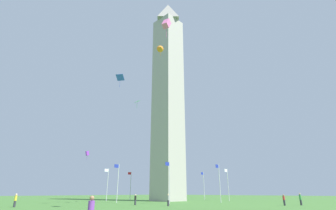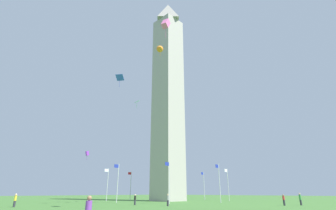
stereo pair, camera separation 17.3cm
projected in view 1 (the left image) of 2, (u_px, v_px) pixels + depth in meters
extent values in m
plane|color=#3D6B2D|center=(168.00, 201.00, 56.43)|extent=(260.00, 260.00, 0.00)
cube|color=#A8A399|center=(168.00, 101.00, 64.59)|extent=(6.11, 6.11, 48.88)
pyramid|color=gray|center=(168.00, 14.00, 73.85)|extent=(6.11, 6.11, 6.67)
cylinder|color=silver|center=(118.00, 183.00, 48.09)|extent=(0.14, 0.14, 7.24)
cube|color=#1E2D99|center=(117.00, 166.00, 48.78)|extent=(1.00, 0.03, 0.64)
cylinder|color=silver|center=(169.00, 182.00, 44.38)|extent=(0.14, 0.14, 7.24)
cube|color=#1E2D99|center=(167.00, 164.00, 45.06)|extent=(1.00, 0.03, 0.64)
cylinder|color=silver|center=(220.00, 183.00, 48.43)|extent=(0.14, 0.14, 7.24)
cube|color=#1E2D99|center=(217.00, 166.00, 49.11)|extent=(1.00, 0.03, 0.64)
cylinder|color=silver|center=(228.00, 185.00, 57.88)|extent=(0.14, 0.14, 7.24)
cube|color=white|center=(226.00, 170.00, 58.56)|extent=(1.00, 0.03, 0.64)
cylinder|color=silver|center=(204.00, 186.00, 67.19)|extent=(0.14, 0.14, 7.24)
cube|color=#1E2D99|center=(202.00, 173.00, 67.88)|extent=(1.00, 0.03, 0.64)
cylinder|color=silver|center=(167.00, 186.00, 70.91)|extent=(0.14, 0.14, 7.24)
cube|color=#1E2D99|center=(166.00, 174.00, 71.59)|extent=(1.00, 0.03, 0.64)
cylinder|color=silver|center=(131.00, 186.00, 66.86)|extent=(0.14, 0.14, 7.24)
cube|color=red|center=(130.00, 173.00, 67.54)|extent=(1.00, 0.03, 0.64)
cylinder|color=silver|center=(107.00, 184.00, 57.41)|extent=(0.14, 0.14, 7.24)
cube|color=white|center=(107.00, 170.00, 58.09)|extent=(1.00, 0.03, 0.64)
cylinder|color=#2D2D38|center=(15.00, 204.00, 33.48)|extent=(0.29, 0.29, 0.80)
cylinder|color=yellow|center=(16.00, 198.00, 33.73)|extent=(0.32, 0.32, 0.69)
sphere|color=beige|center=(16.00, 194.00, 33.89)|extent=(0.24, 0.24, 0.24)
cylinder|color=#2D2D38|center=(135.00, 202.00, 38.95)|extent=(0.29, 0.29, 0.80)
cylinder|color=black|center=(135.00, 198.00, 39.18)|extent=(0.32, 0.32, 0.57)
sphere|color=beige|center=(136.00, 195.00, 39.31)|extent=(0.24, 0.24, 0.24)
cylinder|color=#2D2D38|center=(284.00, 203.00, 37.53)|extent=(0.29, 0.29, 0.80)
cylinder|color=red|center=(284.00, 198.00, 37.76)|extent=(0.32, 0.32, 0.56)
sphere|color=#936B4C|center=(283.00, 195.00, 37.89)|extent=(0.24, 0.24, 0.24)
cylinder|color=#2D2D38|center=(168.00, 203.00, 35.91)|extent=(0.29, 0.29, 0.80)
cylinder|color=gray|center=(168.00, 198.00, 36.16)|extent=(0.32, 0.32, 0.65)
sphere|color=beige|center=(168.00, 195.00, 36.31)|extent=(0.24, 0.24, 0.24)
cylinder|color=purple|center=(91.00, 208.00, 12.46)|extent=(0.32, 0.32, 0.69)
sphere|color=#936B4C|center=(92.00, 198.00, 12.62)|extent=(0.24, 0.24, 0.24)
cylinder|color=#2D2D38|center=(301.00, 203.00, 38.27)|extent=(0.29, 0.29, 0.80)
cylinder|color=#388C47|center=(300.00, 197.00, 38.53)|extent=(0.32, 0.32, 0.74)
sphere|color=tan|center=(300.00, 194.00, 38.69)|extent=(0.24, 0.24, 0.24)
cube|color=pink|center=(166.00, 24.00, 33.35)|extent=(1.55, 1.14, 1.60)
cylinder|color=#A44A79|center=(166.00, 32.00, 32.94)|extent=(0.04, 0.04, 1.87)
cone|color=orange|center=(161.00, 48.00, 47.73)|extent=(1.95, 1.98, 1.58)
cylinder|color=#A75C15|center=(161.00, 53.00, 47.38)|extent=(0.04, 0.04, 1.59)
cube|color=purple|center=(87.00, 153.00, 50.97)|extent=(0.73, 0.54, 0.98)
cylinder|color=#67278E|center=(87.00, 157.00, 50.70)|extent=(0.04, 0.04, 1.18)
cube|color=blue|center=(120.00, 77.00, 44.55)|extent=(1.71, 1.76, 0.76)
cylinder|color=#233C9D|center=(120.00, 83.00, 44.19)|extent=(0.04, 0.04, 1.62)
cube|color=green|center=(137.00, 102.00, 52.77)|extent=(1.09, 1.21, 0.59)
cylinder|color=#208035|center=(137.00, 105.00, 52.49)|extent=(0.04, 0.04, 1.26)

